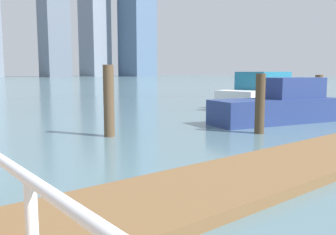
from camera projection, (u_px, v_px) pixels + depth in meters
The scene contains 8 objects.
floating_dock at pixel (306, 160), 7.66m from camera, with size 13.61×2.00×0.18m, color brown.
dock_piling_1 at pixel (318, 96), 15.64m from camera, with size 0.33×0.33×1.82m, color brown.
dock_piling_2 at pixel (109, 101), 10.84m from camera, with size 0.32×0.32×2.16m, color brown.
dock_piling_3 at pixel (260, 104), 11.40m from camera, with size 0.30×0.30×1.90m, color #473826.
moored_boat_0 at pixel (279, 105), 13.91m from camera, with size 5.43×2.72×1.73m.
moored_boat_3 at pixel (268, 94), 19.60m from camera, with size 7.11×2.76×1.95m.
skyline_tower_5 at pixel (53, 17), 131.67m from camera, with size 8.16×13.97×43.17m, color slate.
skyline_tower_6 at pixel (95, 34), 152.95m from camera, with size 8.75×12.01×35.60m, color gray.
Camera 1 is at (-3.68, 3.83, 1.95)m, focal length 38.67 mm.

